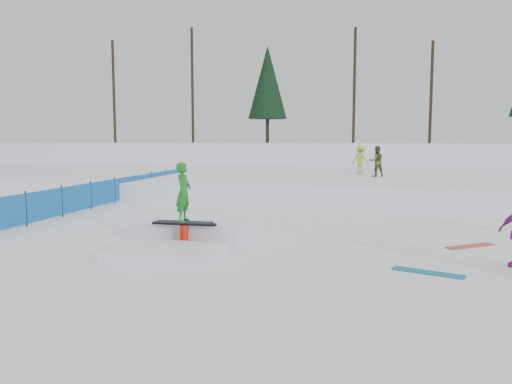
% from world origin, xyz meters
% --- Properties ---
extents(ground, '(120.00, 120.00, 0.00)m').
position_xyz_m(ground, '(0.00, 0.00, 0.00)').
color(ground, white).
extents(snow_berm, '(60.00, 14.00, 2.40)m').
position_xyz_m(snow_berm, '(0.00, 30.00, 1.20)').
color(snow_berm, white).
rests_on(snow_berm, ground).
extents(snow_midrise, '(50.00, 18.00, 0.80)m').
position_xyz_m(snow_midrise, '(0.00, 16.00, 0.40)').
color(snow_midrise, white).
rests_on(snow_midrise, ground).
extents(safety_fence, '(0.05, 16.00, 1.10)m').
position_xyz_m(safety_fence, '(-6.50, 6.60, 0.55)').
color(safety_fence, '#1259A6').
rests_on(safety_fence, ground).
extents(treeline, '(40.24, 4.22, 10.50)m').
position_xyz_m(treeline, '(6.18, 28.28, 7.45)').
color(treeline, black).
rests_on(treeline, snow_berm).
extents(walker_olive, '(0.89, 0.79, 1.54)m').
position_xyz_m(walker_olive, '(4.37, 13.40, 1.57)').
color(walker_olive, '#4A4922').
rests_on(walker_olive, snow_midrise).
extents(walker_ygreen, '(1.16, 0.99, 1.56)m').
position_xyz_m(walker_ygreen, '(3.59, 15.45, 1.58)').
color(walker_ygreen, '#B0C431').
rests_on(walker_ygreen, snow_midrise).
extents(loose_board_red, '(1.30, 1.04, 0.03)m').
position_xyz_m(loose_board_red, '(6.26, 0.52, 0.01)').
color(loose_board_red, '#AA442F').
rests_on(loose_board_red, ground).
extents(loose_board_teal, '(1.41, 0.76, 0.03)m').
position_xyz_m(loose_board_teal, '(4.90, -2.30, 0.01)').
color(loose_board_teal, '#15678E').
rests_on(loose_board_teal, ground).
extents(jib_rail_feature, '(2.60, 4.40, 2.11)m').
position_xyz_m(jib_rail_feature, '(-0.62, -0.63, 0.30)').
color(jib_rail_feature, white).
rests_on(jib_rail_feature, ground).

